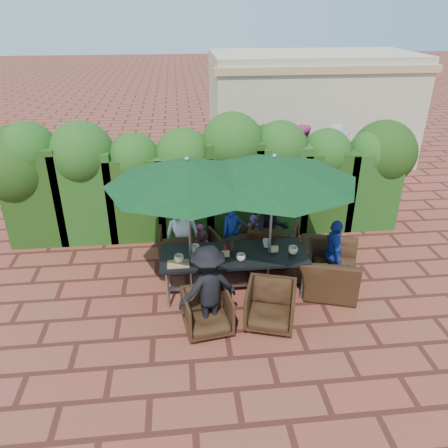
{
  "coord_description": "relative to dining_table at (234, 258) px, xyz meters",
  "views": [
    {
      "loc": [
        -0.59,
        -6.27,
        4.49
      ],
      "look_at": [
        0.12,
        0.4,
        1.08
      ],
      "focal_mm": 35.0,
      "sensor_mm": 36.0,
      "label": 1
    }
  ],
  "objects": [
    {
      "name": "serving_tray",
      "position": [
        -0.92,
        -0.23,
        0.08
      ],
      "size": [
        0.35,
        0.25,
        0.02
      ],
      "primitive_type": "cube",
      "color": "#A57D50",
      "rests_on": "dining_table"
    },
    {
      "name": "cup_c",
      "position": [
        0.09,
        -0.22,
        0.13
      ],
      "size": [
        0.15,
        0.15,
        0.12
      ],
      "primitive_type": "imported",
      "color": "beige",
      "rests_on": "dining_table"
    },
    {
      "name": "building",
      "position": [
        3.26,
        7.05,
        0.93
      ],
      "size": [
        6.2,
        3.08,
        3.2
      ],
      "color": "beige",
      "rests_on": "ground"
    },
    {
      "name": "adult_far_left",
      "position": [
        -0.83,
        0.98,
        -0.02
      ],
      "size": [
        0.66,
        0.41,
        1.31
      ],
      "primitive_type": "imported",
      "rotation": [
        0.0,
        0.0,
        -0.05
      ],
      "color": "silver",
      "rests_on": "ground"
    },
    {
      "name": "adult_far_right",
      "position": [
        0.82,
        0.89,
        0.01
      ],
      "size": [
        0.69,
        0.45,
        1.38
      ],
      "primitive_type": "imported",
      "rotation": [
        0.0,
        0.0,
        0.07
      ],
      "color": "black",
      "rests_on": "ground"
    },
    {
      "name": "number_block_left",
      "position": [
        -0.14,
        -0.06,
        0.12
      ],
      "size": [
        0.12,
        0.06,
        0.1
      ],
      "primitive_type": "cube",
      "color": "#DCB471",
      "rests_on": "dining_table"
    },
    {
      "name": "ketchup_bottle",
      "position": [
        -0.15,
        -0.01,
        0.16
      ],
      "size": [
        0.04,
        0.04,
        0.17
      ],
      "primitive_type": "cylinder",
      "color": "#B20C0A",
      "rests_on": "dining_table"
    },
    {
      "name": "cup_a",
      "position": [
        -0.91,
        -0.16,
        0.14
      ],
      "size": [
        0.16,
        0.16,
        0.12
      ],
      "primitive_type": "imported",
      "color": "beige",
      "rests_on": "dining_table"
    },
    {
      "name": "umbrella_right",
      "position": [
        0.6,
        0.01,
        1.54
      ],
      "size": [
        2.66,
        2.66,
        2.46
      ],
      "color": "gray",
      "rests_on": "ground"
    },
    {
      "name": "chair_near_right",
      "position": [
        0.46,
        -0.92,
        -0.3
      ],
      "size": [
        0.9,
        0.87,
        0.76
      ],
      "primitive_type": "imported",
      "rotation": [
        0.0,
        0.0,
        -0.3
      ],
      "color": "black",
      "rests_on": "ground"
    },
    {
      "name": "number_block_right",
      "position": [
        0.69,
        0.0,
        0.12
      ],
      "size": [
        0.12,
        0.06,
        0.1
      ],
      "primitive_type": "cube",
      "color": "#DCB471",
      "rests_on": "dining_table"
    },
    {
      "name": "pedestrian_b",
      "position": [
        2.32,
        4.44,
        0.21
      ],
      "size": [
        0.93,
        0.67,
        1.76
      ],
      "primitive_type": "imported",
      "rotation": [
        0.0,
        0.0,
        2.95
      ],
      "color": "#D34A98",
      "rests_on": "ground"
    },
    {
      "name": "adult_near_left",
      "position": [
        -0.49,
        -0.89,
        0.03
      ],
      "size": [
        0.99,
        0.68,
        1.42
      ],
      "primitive_type": "imported",
      "rotation": [
        0.0,
        0.0,
        3.46
      ],
      "color": "black",
      "rests_on": "ground"
    },
    {
      "name": "cup_b",
      "position": [
        -0.64,
        0.11,
        0.15
      ],
      "size": [
        0.15,
        0.15,
        0.14
      ],
      "primitive_type": "imported",
      "color": "beige",
      "rests_on": "dining_table"
    },
    {
      "name": "adult_end_right",
      "position": [
        1.75,
        0.06,
        -0.06
      ],
      "size": [
        0.4,
        0.74,
        1.24
      ],
      "primitive_type": "imported",
      "rotation": [
        0.0,
        0.0,
        1.52
      ],
      "color": "#1C3699",
      "rests_on": "ground"
    },
    {
      "name": "pedestrian_a",
      "position": [
        1.27,
        4.16,
        0.26
      ],
      "size": [
        1.82,
        1.45,
        1.88
      ],
      "primitive_type": "imported",
      "rotation": [
        0.0,
        0.0,
        2.59
      ],
      "color": "#24852A",
      "rests_on": "ground"
    },
    {
      "name": "sauce_bottle",
      "position": [
        -0.01,
        0.11,
        0.16
      ],
      "size": [
        0.04,
        0.04,
        0.17
      ],
      "primitive_type": "cylinder",
      "color": "#4C230C",
      "rests_on": "dining_table"
    },
    {
      "name": "chair_end_right",
      "position": [
        1.64,
        -0.05,
        -0.18
      ],
      "size": [
        1.06,
        1.32,
        1.0
      ],
      "primitive_type": "imported",
      "rotation": [
        0.0,
        0.0,
        1.26
      ],
      "color": "black",
      "rests_on": "ground"
    },
    {
      "name": "hedge_wall",
      "position": [
        -0.5,
        2.38,
        0.68
      ],
      "size": [
        9.1,
        1.6,
        2.58
      ],
      "color": "black",
      "rests_on": "ground"
    },
    {
      "name": "pedestrian_c",
      "position": [
        3.21,
        4.42,
        0.2
      ],
      "size": [
        1.21,
        0.78,
        1.75
      ],
      "primitive_type": "imported",
      "rotation": [
        0.0,
        0.0,
        2.88
      ],
      "color": "gray",
      "rests_on": "ground"
    },
    {
      "name": "chair_far_mid",
      "position": [
        0.11,
        1.02,
        -0.3
      ],
      "size": [
        0.9,
        0.87,
        0.75
      ],
      "primitive_type": "imported",
      "rotation": [
        0.0,
        0.0,
        3.44
      ],
      "color": "black",
      "rests_on": "ground"
    },
    {
      "name": "ground",
      "position": [
        -0.24,
        0.06,
        -0.68
      ],
      "size": [
        80.0,
        80.0,
        0.0
      ],
      "primitive_type": "plane",
      "color": "brown",
      "rests_on": "ground"
    },
    {
      "name": "chair_far_left",
      "position": [
        -0.9,
        1.01,
        -0.29
      ],
      "size": [
        0.76,
        0.71,
        0.78
      ],
      "primitive_type": "imported",
      "rotation": [
        0.0,
        0.0,
        3.13
      ],
      "color": "black",
      "rests_on": "ground"
    },
    {
      "name": "child_left",
      "position": [
        -0.48,
        1.13,
        -0.3
      ],
      "size": [
        0.28,
        0.24,
        0.74
      ],
      "primitive_type": "imported",
      "rotation": [
        0.0,
        0.0,
        0.08
      ],
      "color": "#D34A98",
      "rests_on": "ground"
    },
    {
      "name": "dining_table",
      "position": [
        0.0,
        0.0,
        0.0
      ],
      "size": [
        2.43,
        0.9,
        0.75
      ],
      "color": "black",
      "rests_on": "ground"
    },
    {
      "name": "chair_far_right",
      "position": [
        0.91,
        1.02,
        -0.24
      ],
      "size": [
        1.09,
        1.06,
        0.86
      ],
      "primitive_type": "imported",
      "rotation": [
        0.0,
        0.0,
        2.72
      ],
      "color": "black",
      "rests_on": "ground"
    },
    {
      "name": "child_right",
      "position": [
        0.53,
        1.12,
        -0.24
      ],
      "size": [
        0.39,
        0.36,
        0.88
      ],
      "primitive_type": "imported",
      "rotation": [
        0.0,
        0.0,
        -0.38
      ],
      "color": "#8150AE",
      "rests_on": "ground"
    },
    {
      "name": "adult_far_mid",
      "position": [
        0.1,
        1.03,
        -0.09
      ],
      "size": [
        0.52,
        0.48,
        1.16
      ],
      "primitive_type": "imported",
      "rotation": [
        0.0,
        0.0,
        0.41
      ],
      "color": "#1C3699",
      "rests_on": "ground"
    },
    {
      "name": "cup_e",
      "position": [
        0.98,
        -0.09,
        0.14
      ],
      "size": [
        0.16,
        0.16,
        0.13
      ],
      "primitive_type": "imported",
      "color": "beige",
      "rests_on": "dining_table"
    },
    {
      "name": "umbrella_left",
      "position": [
        -0.72,
        0.01,
        1.54
      ],
      "size": [
        2.55,
        2.55,
        2.46
      ],
      "color": "gray",
      "rests_on": "ground"
    },
    {
      "name": "chair_near_left",
      "position": [
        -0.52,
        -0.94,
        -0.32
      ],
      "size": [
        0.78,
        0.75,
        0.71
      ],
      "primitive_type": "imported",
      "rotation": [
        0.0,
        0.0,
        0.15
      ],
      "color": "black",
      "rests_on": "ground"
    },
    {
      "name": "cup_d",
      "position": [
        0.59,
        0.17,
        0.14
      ],
      "size": [
        0.15,
        0.15,
        0.14
      ],
      "primitive_type": "imported",
      "color": "beige",
      "rests_on": "dining_table"
    }
  ]
}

